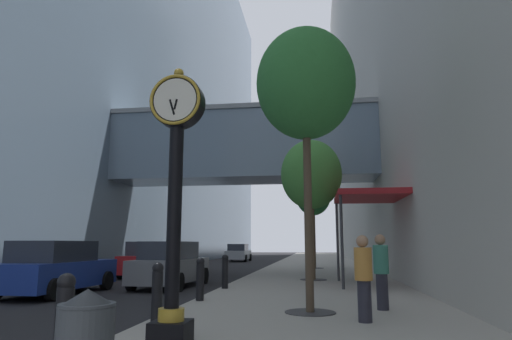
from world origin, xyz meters
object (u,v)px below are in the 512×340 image
at_px(street_tree_mid_far, 313,196).
at_px(car_blue_trailing, 56,268).
at_px(car_red_mid, 153,260).
at_px(bollard_fourth, 225,271).
at_px(street_tree_mid_near, 311,175).
at_px(pedestrian_by_clock, 381,269).
at_px(street_clock, 175,187).
at_px(car_grey_near, 171,265).
at_px(bollard_second, 157,290).
at_px(car_silver_far, 238,253).
at_px(bollard_nearest, 64,318).
at_px(bollard_third, 200,278).
at_px(street_tree_near, 306,85).
at_px(pedestrian_walking, 364,276).

height_order(street_tree_mid_far, car_blue_trailing, street_tree_mid_far).
bearing_deg(car_blue_trailing, car_red_mid, 87.48).
height_order(bollard_fourth, street_tree_mid_near, street_tree_mid_near).
height_order(car_red_mid, car_blue_trailing, car_red_mid).
xyz_separation_m(pedestrian_by_clock, car_red_mid, (-9.46, 10.53, -0.20)).
bearing_deg(street_clock, car_grey_near, 108.98).
bearing_deg(bollard_second, car_silver_far, 97.46).
distance_m(street_tree_mid_near, car_silver_far, 23.36).
relative_size(street_clock, pedestrian_by_clock, 2.54).
xyz_separation_m(bollard_nearest, car_silver_far, (-4.21, 35.29, 0.05)).
distance_m(bollard_third, street_tree_mid_far, 16.45).
relative_size(car_silver_far, car_blue_trailing, 0.91).
relative_size(street_tree_mid_near, car_silver_far, 1.41).
bearing_deg(car_grey_near, car_red_mid, 117.82).
relative_size(street_tree_near, pedestrian_walking, 3.99).
distance_m(street_tree_near, street_tree_mid_near, 8.72).
distance_m(bollard_third, pedestrian_walking, 4.77).
height_order(street_tree_near, street_tree_mid_far, street_tree_near).
bearing_deg(bollard_third, street_clock, -79.60).
xyz_separation_m(pedestrian_walking, car_silver_far, (-8.15, 31.66, -0.23)).
xyz_separation_m(bollard_nearest, bollard_fourth, (0.00, 9.45, 0.00)).
bearing_deg(street_tree_near, car_silver_far, 103.05).
relative_size(bollard_nearest, car_red_mid, 0.24).
height_order(bollard_third, street_tree_mid_far, street_tree_mid_far).
distance_m(street_clock, car_blue_trailing, 9.43).
height_order(bollard_third, street_tree_near, street_tree_near).
relative_size(bollard_fourth, street_tree_mid_near, 0.19).
height_order(street_tree_mid_near, street_tree_mid_far, street_tree_mid_near).
relative_size(street_clock, pedestrian_walking, 2.61).
distance_m(bollard_second, car_silver_far, 32.42).
relative_size(pedestrian_walking, pedestrian_by_clock, 0.97).
bearing_deg(pedestrian_walking, street_tree_mid_far, 93.28).
xyz_separation_m(street_tree_mid_near, car_red_mid, (-7.84, 2.46, -3.69)).
distance_m(bollard_third, car_silver_far, 29.30).
xyz_separation_m(car_grey_near, car_silver_far, (-1.77, 24.25, -0.04)).
bearing_deg(car_red_mid, street_clock, -68.00).
height_order(bollard_second, street_tree_mid_near, street_tree_mid_near).
bearing_deg(pedestrian_walking, street_tree_mid_near, 96.19).
height_order(bollard_second, car_grey_near, car_grey_near).
bearing_deg(car_silver_far, bollard_third, -81.74).
height_order(bollard_fourth, pedestrian_by_clock, pedestrian_by_clock).
xyz_separation_m(bollard_second, bollard_fourth, (0.00, 6.30, 0.00)).
height_order(bollard_nearest, street_tree_mid_near, street_tree_mid_near).
bearing_deg(car_red_mid, pedestrian_by_clock, -48.06).
bearing_deg(car_silver_far, pedestrian_walking, -75.56).
xyz_separation_m(street_tree_mid_near, street_tree_mid_far, (0.00, 8.68, 0.03)).
bearing_deg(car_blue_trailing, street_clock, -48.02).
height_order(bollard_third, car_red_mid, car_red_mid).
xyz_separation_m(bollard_second, pedestrian_walking, (3.95, 0.48, 0.28)).
height_order(pedestrian_by_clock, car_blue_trailing, pedestrian_by_clock).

